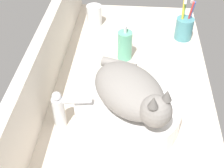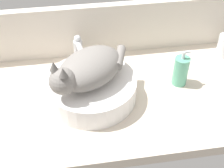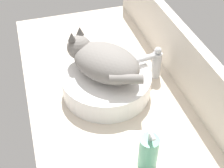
% 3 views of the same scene
% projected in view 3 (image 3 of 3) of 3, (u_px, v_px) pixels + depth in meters
% --- Properties ---
extents(ground_plane, '(1.39, 0.59, 0.04)m').
position_uv_depth(ground_plane, '(115.00, 110.00, 1.12)').
color(ground_plane, beige).
extents(backsplash_panel, '(1.39, 0.04, 0.22)m').
position_uv_depth(backsplash_panel, '(190.00, 68.00, 1.09)').
color(backsplash_panel, silver).
rests_on(backsplash_panel, ground_plane).
extents(sink_basin, '(0.32, 0.32, 0.08)m').
position_uv_depth(sink_basin, '(107.00, 83.00, 1.13)').
color(sink_basin, white).
rests_on(sink_basin, ground_plane).
extents(cat, '(0.30, 0.29, 0.14)m').
position_uv_depth(cat, '(103.00, 61.00, 1.07)').
color(cat, gray).
rests_on(cat, sink_basin).
extents(faucet, '(0.04, 0.12, 0.14)m').
position_uv_depth(faucet, '(154.00, 62.00, 1.17)').
color(faucet, silver).
rests_on(faucet, ground_plane).
extents(soap_dispenser, '(0.06, 0.06, 0.15)m').
position_uv_depth(soap_dispenser, '(148.00, 152.00, 0.89)').
color(soap_dispenser, '#60B793').
rests_on(soap_dispenser, ground_plane).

